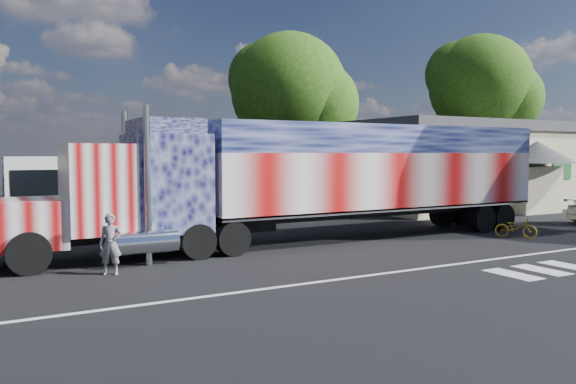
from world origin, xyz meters
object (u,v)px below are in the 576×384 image
woman (110,244)px  tree_far_ne (482,86)px  tree_ne_a (291,92)px  semi_truck (319,177)px  bicycle (516,227)px  coach_bus (143,191)px

woman → tree_far_ne: 37.76m
tree_ne_a → tree_far_ne: size_ratio=0.89×
semi_truck → bicycle: size_ratio=14.33×
bicycle → coach_bus: bearing=104.3°
semi_truck → bicycle: semi_truck is taller
tree_far_ne → semi_truck: bearing=-149.2°
semi_truck → woman: (-8.12, -2.23, -1.60)m
semi_truck → tree_ne_a: tree_ne_a is taller
woman → tree_ne_a: bearing=73.2°
semi_truck → woman: size_ratio=13.18×
coach_bus → woman: size_ratio=6.50×
coach_bus → woman: bearing=-109.4°
woman → tree_ne_a: tree_ne_a is taller
semi_truck → bicycle: 8.14m
bicycle → tree_ne_a: tree_ne_a is taller
coach_bus → tree_far_ne: bearing=14.9°
woman → tree_ne_a: (15.52, 17.75, 6.62)m
bicycle → semi_truck: bearing=120.8°
woman → tree_ne_a: size_ratio=0.15×
tree_far_ne → woman: bearing=-152.7°
semi_truck → woman: bearing=-164.6°
semi_truck → woman: 8.57m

